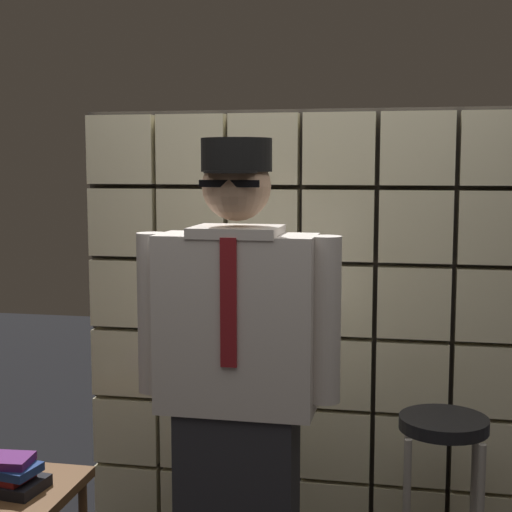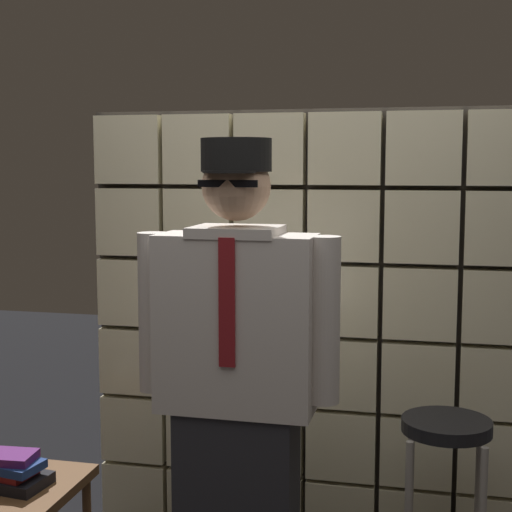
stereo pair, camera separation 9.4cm
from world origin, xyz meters
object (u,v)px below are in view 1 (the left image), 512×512
object	(u,v)px
standing_person	(237,389)
side_table	(4,505)
book_stack	(9,475)
bar_stool	(442,468)

from	to	relation	value
standing_person	side_table	size ratio (longest dim) A/B	3.44
standing_person	book_stack	bearing A→B (deg)	-175.86
bar_stool	book_stack	size ratio (longest dim) A/B	3.04
side_table	book_stack	size ratio (longest dim) A/B	2.05
side_table	bar_stool	bearing A→B (deg)	12.70
side_table	book_stack	xyz separation A→B (m)	(0.03, -0.02, 0.13)
standing_person	book_stack	xyz separation A→B (m)	(-0.87, -0.06, -0.37)
side_table	book_stack	bearing A→B (deg)	-29.95
standing_person	side_table	world-z (taller)	standing_person
book_stack	side_table	bearing A→B (deg)	150.05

